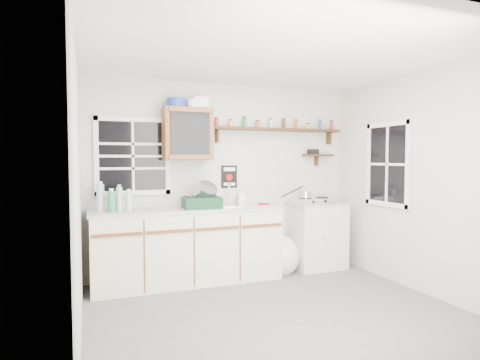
% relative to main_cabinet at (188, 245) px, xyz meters
% --- Properties ---
extents(room, '(3.64, 3.24, 2.54)m').
position_rel_main_cabinet_xyz_m(room, '(0.58, -1.30, 0.79)').
color(room, '#555658').
rests_on(room, ground).
extents(main_cabinet, '(2.31, 0.63, 0.92)m').
position_rel_main_cabinet_xyz_m(main_cabinet, '(0.00, 0.00, 0.00)').
color(main_cabinet, beige).
rests_on(main_cabinet, floor).
extents(right_cabinet, '(0.73, 0.57, 0.91)m').
position_rel_main_cabinet_xyz_m(right_cabinet, '(1.83, 0.03, -0.01)').
color(right_cabinet, silver).
rests_on(right_cabinet, floor).
extents(sink, '(0.52, 0.44, 0.29)m').
position_rel_main_cabinet_xyz_m(sink, '(0.54, 0.01, 0.47)').
color(sink, silver).
rests_on(sink, main_cabinet).
extents(upper_cabinet, '(0.60, 0.32, 0.65)m').
position_rel_main_cabinet_xyz_m(upper_cabinet, '(0.03, 0.14, 1.36)').
color(upper_cabinet, brown).
rests_on(upper_cabinet, wall_back).
extents(upper_cabinet_clutter, '(0.51, 0.24, 0.14)m').
position_rel_main_cabinet_xyz_m(upper_cabinet_clutter, '(0.02, 0.14, 1.75)').
color(upper_cabinet_clutter, '#18359F').
rests_on(upper_cabinet_clutter, upper_cabinet).
extents(spice_shelf, '(1.91, 0.18, 0.35)m').
position_rel_main_cabinet_xyz_m(spice_shelf, '(1.31, 0.21, 1.47)').
color(spice_shelf, black).
rests_on(spice_shelf, wall_back).
extents(secondary_shelf, '(0.45, 0.16, 0.24)m').
position_rel_main_cabinet_xyz_m(secondary_shelf, '(1.94, 0.22, 1.12)').
color(secondary_shelf, black).
rests_on(secondary_shelf, wall_back).
extents(warning_sign, '(0.22, 0.02, 0.30)m').
position_rel_main_cabinet_xyz_m(warning_sign, '(0.63, 0.29, 0.82)').
color(warning_sign, black).
rests_on(warning_sign, wall_back).
extents(window_back, '(0.93, 0.03, 0.98)m').
position_rel_main_cabinet_xyz_m(window_back, '(-0.62, 0.29, 1.09)').
color(window_back, black).
rests_on(window_back, wall_back).
extents(window_right, '(0.03, 0.78, 1.08)m').
position_rel_main_cabinet_xyz_m(window_right, '(2.37, -0.75, 0.99)').
color(window_right, black).
rests_on(window_right, wall_back).
extents(water_bottles, '(0.39, 0.17, 0.34)m').
position_rel_main_cabinet_xyz_m(water_bottles, '(-0.87, -0.01, 0.60)').
color(water_bottles, '#A9BFC6').
rests_on(water_bottles, main_cabinet).
extents(dish_rack, '(0.46, 0.35, 0.34)m').
position_rel_main_cabinet_xyz_m(dish_rack, '(0.17, -0.07, 0.57)').
color(dish_rack, black).
rests_on(dish_rack, main_cabinet).
extents(soap_bottle, '(0.09, 0.09, 0.20)m').
position_rel_main_cabinet_xyz_m(soap_bottle, '(0.77, 0.19, 0.56)').
color(soap_bottle, silver).
rests_on(soap_bottle, main_cabinet).
extents(rag, '(0.13, 0.12, 0.02)m').
position_rel_main_cabinet_xyz_m(rag, '(1.00, -0.01, 0.47)').
color(rag, maroon).
rests_on(rag, main_cabinet).
extents(hotplate, '(0.55, 0.31, 0.08)m').
position_rel_main_cabinet_xyz_m(hotplate, '(1.77, 0.01, 0.48)').
color(hotplate, silver).
rests_on(hotplate, right_cabinet).
extents(saucepan, '(0.39, 0.20, 0.17)m').
position_rel_main_cabinet_xyz_m(saucepan, '(1.63, 0.01, 0.57)').
color(saucepan, silver).
rests_on(saucepan, hotplate).
extents(trash_bag, '(0.47, 0.43, 0.54)m').
position_rel_main_cabinet_xyz_m(trash_bag, '(1.24, -0.04, -0.23)').
color(trash_bag, silver).
rests_on(trash_bag, floor).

